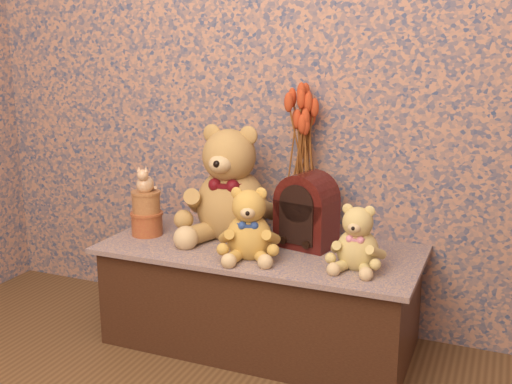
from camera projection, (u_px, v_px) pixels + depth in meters
display_shelf at (261, 295)px, 2.54m from camera, size 1.28×0.59×0.42m
teddy_large at (232, 177)px, 2.58m from camera, size 0.43×0.50×0.51m
teddy_medium at (249, 220)px, 2.35m from camera, size 0.31×0.34×0.30m
teddy_small at (358, 234)px, 2.23m from camera, size 0.21×0.25×0.26m
cathedral_radio at (307, 210)px, 2.47m from camera, size 0.25×0.20×0.31m
ceramic_vase at (300, 213)px, 2.61m from camera, size 0.14×0.14×0.21m
dried_stalks at (302, 142)px, 2.53m from camera, size 0.27×0.27×0.40m
biscuit_tin_lower at (147, 224)px, 2.64m from camera, size 0.15×0.15×0.10m
biscuit_tin_upper at (146, 203)px, 2.62m from camera, size 0.15×0.15×0.09m
cat_figurine at (145, 179)px, 2.60m from camera, size 0.10×0.11×0.12m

